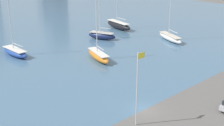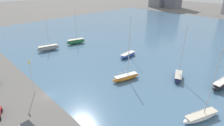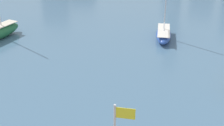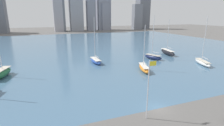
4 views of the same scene
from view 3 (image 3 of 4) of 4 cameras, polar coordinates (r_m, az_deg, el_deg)
sailboat_blue at (r=52.66m, az=9.41°, el=5.34°), size 2.76×8.43×15.27m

